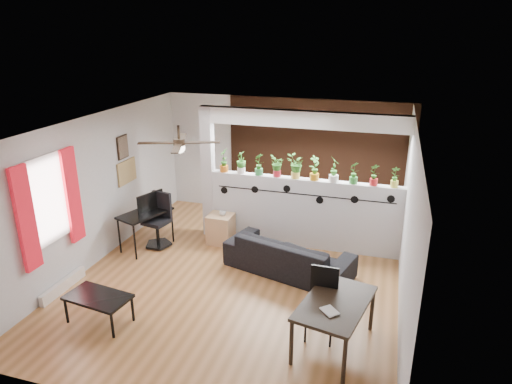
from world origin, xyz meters
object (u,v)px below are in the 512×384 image
potted_plant_6 (334,168)px  potted_plant_7 (354,172)px  computer_desk (145,216)px  office_chair (159,223)px  potted_plant_8 (374,174)px  potted_plant_3 (277,165)px  cup (223,213)px  folding_chair (323,296)px  potted_plant_1 (241,162)px  potted_plant_5 (315,167)px  cube_shelf (221,229)px  ceiling_fan (179,144)px  dining_table (335,307)px  coffee_table (98,299)px  potted_plant_2 (259,163)px  potted_plant_0 (224,160)px  potted_plant_4 (296,166)px  sofa (289,255)px  potted_plant_9 (395,176)px

potted_plant_6 → potted_plant_7: 0.35m
computer_desk → office_chair: (0.19, 0.15, -0.20)m
potted_plant_8 → potted_plant_3: bearing=-180.0°
cup → folding_chair: bearing=-44.5°
potted_plant_1 → potted_plant_5: bearing=0.0°
potted_plant_1 → cube_shelf: 1.37m
potted_plant_8 → cup: 2.90m
potted_plant_7 → office_chair: potted_plant_7 is taller
ceiling_fan → office_chair: size_ratio=1.16×
dining_table → cube_shelf: bearing=135.6°
cube_shelf → coffee_table: size_ratio=0.60×
potted_plant_2 → potted_plant_7: 1.76m
office_chair → folding_chair: (3.41, -1.80, 0.13)m
potted_plant_0 → potted_plant_6: potted_plant_6 is taller
potted_plant_8 → coffee_table: (-3.51, -3.23, -1.18)m
potted_plant_5 → potted_plant_8: 1.05m
computer_desk → potted_plant_5: bearing=17.3°
ceiling_fan → folding_chair: (2.38, -0.78, -1.73)m
potted_plant_4 → dining_table: size_ratio=0.32×
potted_plant_7 → office_chair: bearing=-167.5°
sofa → folding_chair: folding_chair is taller
potted_plant_1 → potted_plant_4: size_ratio=0.97×
computer_desk → cube_shelf: bearing=25.0°
ceiling_fan → cup: (0.10, 1.46, -1.69)m
ceiling_fan → sofa: ceiling_fan is taller
ceiling_fan → potted_plant_1: bearing=78.4°
dining_table → potted_plant_1: bearing=128.0°
dining_table → folding_chair: (-0.19, 0.23, -0.03)m
potted_plant_7 → computer_desk: size_ratio=0.36×
cube_shelf → potted_plant_9: bearing=7.3°
potted_plant_3 → office_chair: size_ratio=0.40×
potted_plant_3 → potted_plant_9: (2.11, 0.00, -0.01)m
cube_shelf → potted_plant_6: bearing=10.4°
ceiling_fan → potted_plant_2: 2.08m
ceiling_fan → potted_plant_6: bearing=40.2°
potted_plant_7 → computer_desk: (-3.70, -0.93, -0.91)m
potted_plant_2 → folding_chair: size_ratio=0.43×
potted_plant_5 → potted_plant_6: bearing=0.0°
ceiling_fan → folding_chair: size_ratio=1.21×
potted_plant_0 → potted_plant_8: bearing=0.0°
potted_plant_5 → potted_plant_7: potted_plant_5 is taller
ceiling_fan → potted_plant_0: (0.02, 1.80, -0.72)m
potted_plant_8 → cup: bearing=-172.9°
potted_plant_5 → cup: bearing=-168.5°
potted_plant_6 → cup: (-2.03, -0.34, -0.97)m
potted_plant_0 → potted_plant_2: bearing=-0.0°
potted_plant_7 → sofa: potted_plant_7 is taller
office_chair → coffee_table: (0.35, -2.45, -0.08)m
potted_plant_1 → potted_plant_7: size_ratio=1.07×
potted_plant_6 → sofa: size_ratio=0.23×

